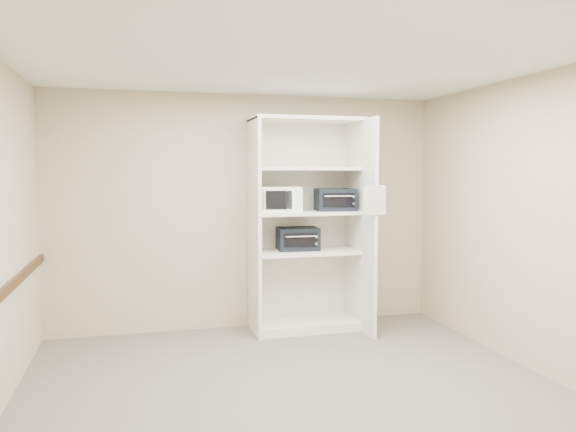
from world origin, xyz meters
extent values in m
cube|color=#5E5852|center=(0.00, 0.00, 0.00)|extent=(4.50, 4.00, 0.01)
cube|color=white|center=(0.00, 0.00, 2.70)|extent=(4.50, 4.00, 0.01)
cube|color=#BAA990|center=(0.00, 2.00, 1.35)|extent=(4.50, 0.02, 2.70)
cube|color=#BAA990|center=(0.00, -2.00, 1.35)|extent=(4.50, 0.02, 2.70)
cube|color=#BAA990|center=(2.25, 0.00, 1.35)|extent=(0.02, 4.00, 2.70)
cube|color=white|center=(0.02, 1.68, 1.20)|extent=(0.04, 0.60, 2.40)
cube|color=white|center=(1.22, 1.53, 1.20)|extent=(0.04, 0.90, 2.40)
cube|color=white|center=(0.62, 1.99, 1.20)|extent=(1.24, 0.02, 2.40)
cube|color=white|center=(0.62, 1.70, 0.05)|extent=(1.16, 0.56, 0.10)
cube|color=white|center=(0.62, 1.70, 0.90)|extent=(1.16, 0.56, 0.04)
cube|color=white|center=(0.62, 1.70, 1.35)|extent=(1.16, 0.56, 0.04)
cube|color=white|center=(0.62, 1.70, 1.85)|extent=(1.16, 0.56, 0.04)
cube|color=white|center=(0.62, 1.70, 2.40)|extent=(1.24, 0.60, 0.04)
cube|color=white|center=(0.30, 1.66, 1.51)|extent=(0.50, 0.41, 0.28)
cube|color=black|center=(0.96, 1.64, 1.50)|extent=(0.47, 0.37, 0.25)
cube|color=black|center=(0.54, 1.74, 1.05)|extent=(0.49, 0.38, 0.26)
cube|color=white|center=(1.20, 1.07, 1.51)|extent=(0.24, 0.02, 0.31)
camera|label=1|loc=(-1.22, -4.41, 1.82)|focal=35.00mm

